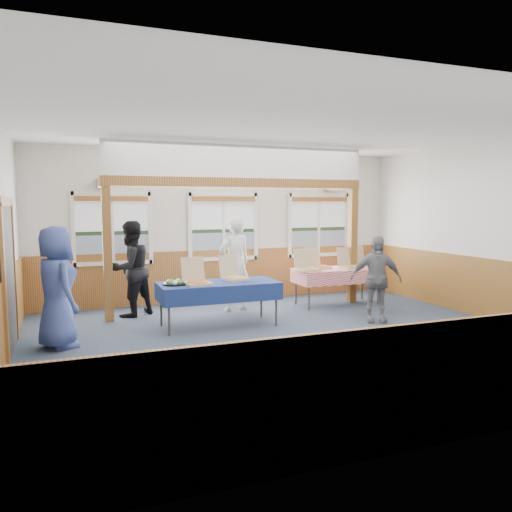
# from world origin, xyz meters

# --- Properties ---
(floor) EXTENTS (8.00, 8.00, 0.00)m
(floor) POSITION_xyz_m (0.00, 0.00, 0.00)
(floor) COLOR #2A3845
(floor) RESTS_ON ground
(ceiling) EXTENTS (8.00, 8.00, 0.00)m
(ceiling) POSITION_xyz_m (0.00, 0.00, 3.20)
(ceiling) COLOR white
(ceiling) RESTS_ON wall_back
(wall_back) EXTENTS (8.00, 0.00, 8.00)m
(wall_back) POSITION_xyz_m (0.00, 3.50, 1.60)
(wall_back) COLOR silver
(wall_back) RESTS_ON floor
(wall_front) EXTENTS (8.00, 0.00, 8.00)m
(wall_front) POSITION_xyz_m (0.00, -3.50, 1.60)
(wall_front) COLOR silver
(wall_front) RESTS_ON floor
(wall_right) EXTENTS (0.00, 8.00, 8.00)m
(wall_right) POSITION_xyz_m (4.00, 0.00, 1.60)
(wall_right) COLOR silver
(wall_right) RESTS_ON floor
(wainscot_back) EXTENTS (7.98, 0.05, 1.10)m
(wainscot_back) POSITION_xyz_m (0.00, 3.48, 0.55)
(wainscot_back) COLOR brown
(wainscot_back) RESTS_ON floor
(wainscot_front) EXTENTS (7.98, 0.05, 1.10)m
(wainscot_front) POSITION_xyz_m (0.00, -3.48, 0.55)
(wainscot_front) COLOR brown
(wainscot_front) RESTS_ON floor
(wainscot_left) EXTENTS (0.05, 6.98, 1.10)m
(wainscot_left) POSITION_xyz_m (-3.98, 0.00, 0.55)
(wainscot_left) COLOR brown
(wainscot_left) RESTS_ON floor
(wainscot_right) EXTENTS (0.05, 6.98, 1.10)m
(wainscot_right) POSITION_xyz_m (3.98, 0.00, 0.55)
(wainscot_right) COLOR brown
(wainscot_right) RESTS_ON floor
(cased_opening) EXTENTS (0.06, 1.30, 2.10)m
(cased_opening) POSITION_xyz_m (-3.96, 0.90, 1.05)
(cased_opening) COLOR #383838
(cased_opening) RESTS_ON wall_left
(window_left) EXTENTS (1.56, 0.10, 1.46)m
(window_left) POSITION_xyz_m (-2.30, 3.46, 1.68)
(window_left) COLOR white
(window_left) RESTS_ON wall_back
(window_mid) EXTENTS (1.56, 0.10, 1.46)m
(window_mid) POSITION_xyz_m (0.00, 3.46, 1.68)
(window_mid) COLOR white
(window_mid) RESTS_ON wall_back
(window_right) EXTENTS (1.56, 0.10, 1.46)m
(window_right) POSITION_xyz_m (2.30, 3.46, 1.68)
(window_right) COLOR white
(window_right) RESTS_ON wall_back
(post_left) EXTENTS (0.15, 0.15, 2.40)m
(post_left) POSITION_xyz_m (-2.50, 2.30, 1.20)
(post_left) COLOR brown
(post_left) RESTS_ON floor
(post_right) EXTENTS (0.15, 0.15, 2.40)m
(post_right) POSITION_xyz_m (2.50, 2.30, 1.20)
(post_right) COLOR brown
(post_right) RESTS_ON floor
(cross_beam) EXTENTS (5.15, 0.18, 0.18)m
(cross_beam) POSITION_xyz_m (0.00, 2.30, 2.49)
(cross_beam) COLOR brown
(cross_beam) RESTS_ON post_left
(table_left) EXTENTS (2.21, 1.62, 0.76)m
(table_left) POSITION_xyz_m (-0.77, 1.27, 0.70)
(table_left) COLOR #383838
(table_left) RESTS_ON floor
(table_right) EXTENTS (1.85, 0.95, 0.76)m
(table_right) POSITION_xyz_m (2.06, 2.16, 0.70)
(table_right) COLOR #383838
(table_right) RESTS_ON floor
(pizza_box_a) EXTENTS (0.44, 0.52, 0.44)m
(pizza_box_a) POSITION_xyz_m (-1.17, 1.16, 0.82)
(pizza_box_a) COLOR tan
(pizza_box_a) RESTS_ON table_left
(pizza_box_b) EXTENTS (0.49, 0.55, 0.42)m
(pizza_box_b) POSITION_xyz_m (-0.43, 1.43, 0.82)
(pizza_box_b) COLOR tan
(pizza_box_b) RESTS_ON table_left
(pizza_box_c) EXTENTS (0.41, 0.49, 0.42)m
(pizza_box_c) POSITION_xyz_m (1.31, 2.06, 0.82)
(pizza_box_c) COLOR tan
(pizza_box_c) RESTS_ON table_right
(pizza_box_d) EXTENTS (0.46, 0.53, 0.42)m
(pizza_box_d) POSITION_xyz_m (1.71, 2.35, 0.82)
(pizza_box_d) COLOR tan
(pizza_box_d) RESTS_ON table_right
(pizza_box_e) EXTENTS (0.38, 0.47, 0.42)m
(pizza_box_e) POSITION_xyz_m (2.31, 2.08, 0.82)
(pizza_box_e) COLOR tan
(pizza_box_e) RESTS_ON table_right
(pizza_box_f) EXTENTS (0.40, 0.49, 0.44)m
(pizza_box_f) POSITION_xyz_m (2.71, 2.30, 0.82)
(pizza_box_f) COLOR tan
(pizza_box_f) RESTS_ON table_right
(veggie_tray) EXTENTS (0.39, 0.39, 0.09)m
(veggie_tray) POSITION_xyz_m (-1.52, 1.27, 0.79)
(veggie_tray) COLOR black
(veggie_tray) RESTS_ON table_left
(drink_glass) EXTENTS (0.07, 0.07, 0.15)m
(drink_glass) POSITION_xyz_m (2.91, 1.91, 0.83)
(drink_glass) COLOR #915618
(drink_glass) RESTS_ON table_right
(woman_white) EXTENTS (0.75, 0.58, 1.85)m
(woman_white) POSITION_xyz_m (-0.11, 2.37, 0.92)
(woman_white) COLOR silver
(woman_white) RESTS_ON floor
(woman_black) EXTENTS (1.09, 1.03, 1.78)m
(woman_black) POSITION_xyz_m (-2.07, 2.59, 0.89)
(woman_black) COLOR black
(woman_black) RESTS_ON floor
(man_blue) EXTENTS (0.85, 1.02, 1.78)m
(man_blue) POSITION_xyz_m (-3.33, 0.87, 0.89)
(man_blue) COLOR #3A4B91
(man_blue) RESTS_ON floor
(person_grey) EXTENTS (0.97, 0.71, 1.53)m
(person_grey) POSITION_xyz_m (1.92, 0.58, 0.77)
(person_grey) COLOR slate
(person_grey) RESTS_ON floor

